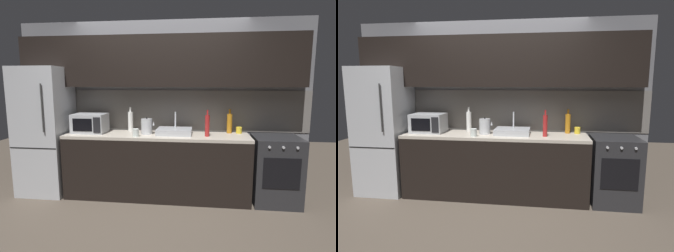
% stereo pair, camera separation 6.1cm
% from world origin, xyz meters
% --- Properties ---
extents(ground_plane, '(10.00, 10.00, 0.00)m').
position_xyz_m(ground_plane, '(0.00, 0.00, 0.00)').
color(ground_plane, '#4C4238').
extents(back_wall, '(4.28, 0.44, 2.50)m').
position_xyz_m(back_wall, '(0.00, 1.20, 1.55)').
color(back_wall, slate).
rests_on(back_wall, ground).
extents(counter_run, '(2.54, 0.60, 0.90)m').
position_xyz_m(counter_run, '(0.00, 0.90, 0.45)').
color(counter_run, black).
rests_on(counter_run, ground).
extents(refrigerator, '(0.68, 0.69, 1.83)m').
position_xyz_m(refrigerator, '(-1.65, 0.90, 0.91)').
color(refrigerator, '#ADAFB5').
rests_on(refrigerator, ground).
extents(oven_range, '(0.60, 0.62, 0.90)m').
position_xyz_m(oven_range, '(1.61, 0.90, 0.45)').
color(oven_range, '#232326').
rests_on(oven_range, ground).
extents(microwave, '(0.46, 0.35, 0.27)m').
position_xyz_m(microwave, '(-0.97, 0.92, 1.04)').
color(microwave, '#A8AAAF').
rests_on(microwave, counter_run).
extents(sink_basin, '(0.48, 0.38, 0.30)m').
position_xyz_m(sink_basin, '(0.24, 0.93, 0.94)').
color(sink_basin, '#ADAFB5').
rests_on(sink_basin, counter_run).
extents(kettle, '(0.19, 0.15, 0.24)m').
position_xyz_m(kettle, '(-0.14, 0.90, 1.01)').
color(kettle, '#B7BABF').
rests_on(kettle, counter_run).
extents(wine_bottle_amber, '(0.07, 0.07, 0.34)m').
position_xyz_m(wine_bottle_amber, '(1.01, 1.11, 1.04)').
color(wine_bottle_amber, '#B27019').
rests_on(wine_bottle_amber, counter_run).
extents(wine_bottle_white, '(0.08, 0.08, 0.36)m').
position_xyz_m(wine_bottle_white, '(-0.42, 1.09, 1.05)').
color(wine_bottle_white, silver).
rests_on(wine_bottle_white, counter_run).
extents(wine_bottle_red, '(0.06, 0.06, 0.36)m').
position_xyz_m(wine_bottle_red, '(0.69, 0.83, 1.05)').
color(wine_bottle_red, '#A82323').
rests_on(wine_bottle_red, counter_run).
extents(mug_yellow, '(0.08, 0.08, 0.09)m').
position_xyz_m(mug_yellow, '(1.14, 1.11, 0.95)').
color(mug_yellow, gold).
rests_on(mug_yellow, counter_run).
extents(mug_clear, '(0.08, 0.08, 0.10)m').
position_xyz_m(mug_clear, '(-0.25, 0.71, 0.95)').
color(mug_clear, silver).
rests_on(mug_clear, counter_run).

